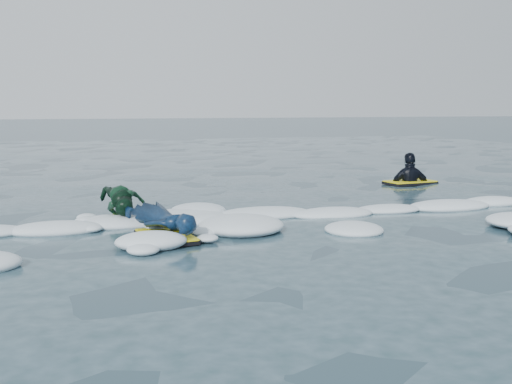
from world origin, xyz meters
TOP-DOWN VIEW (x-y plane):
  - ground at (0.00, 0.00)m, footprint 120.00×120.00m
  - foam_band at (0.00, 1.03)m, footprint 12.00×3.10m
  - prone_woman_unit at (-0.19, 0.70)m, footprint 0.96×1.52m
  - prone_child_unit at (-0.58, 1.92)m, footprint 0.60×1.23m
  - waiting_rider_unit at (5.07, 4.34)m, footprint 1.06×0.69m

SIDE VIEW (x-z plane):
  - waiting_rider_unit at x=5.07m, z-range -0.84..0.64m
  - ground at x=0.00m, z-range 0.00..0.00m
  - foam_band at x=0.00m, z-range -0.15..0.15m
  - prone_woman_unit at x=-0.19m, z-range 0.00..0.37m
  - prone_child_unit at x=-0.58m, z-range 0.00..0.47m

